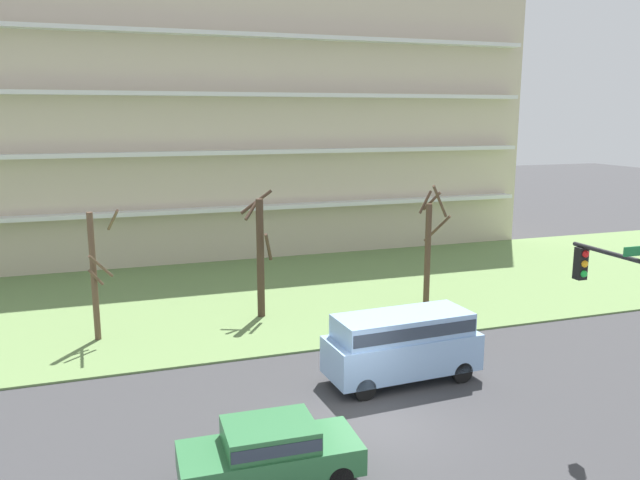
{
  "coord_description": "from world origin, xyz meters",
  "views": [
    {
      "loc": [
        -7.06,
        -15.73,
        8.89
      ],
      "look_at": [
        0.36,
        6.0,
        4.34
      ],
      "focal_mm": 35.49,
      "sensor_mm": 36.0,
      "label": 1
    }
  ],
  "objects_px": {
    "tree_far_left": "(96,274)",
    "tree_center": "(429,247)",
    "sedan_green_near_left": "(270,450)",
    "van_blue_center_left": "(402,341)",
    "tree_left": "(260,254)"
  },
  "relations": [
    {
      "from": "tree_center",
      "to": "sedan_green_near_left",
      "type": "xyz_separation_m",
      "value": [
        -10.66,
        -11.78,
        -2.01
      ]
    },
    {
      "from": "sedan_green_near_left",
      "to": "tree_center",
      "type": "bearing_deg",
      "value": 49.61
    },
    {
      "from": "tree_far_left",
      "to": "van_blue_center_left",
      "type": "relative_size",
      "value": 1.02
    },
    {
      "from": "tree_far_left",
      "to": "van_blue_center_left",
      "type": "xyz_separation_m",
      "value": [
        9.73,
        -7.36,
        -1.39
      ]
    },
    {
      "from": "tree_far_left",
      "to": "van_blue_center_left",
      "type": "bearing_deg",
      "value": -37.11
    },
    {
      "from": "tree_left",
      "to": "van_blue_center_left",
      "type": "xyz_separation_m",
      "value": [
        2.9,
        -8.21,
        -1.51
      ]
    },
    {
      "from": "tree_center",
      "to": "van_blue_center_left",
      "type": "distance_m",
      "value": 8.89
    },
    {
      "from": "tree_far_left",
      "to": "tree_center",
      "type": "bearing_deg",
      "value": -0.34
    },
    {
      "from": "tree_center",
      "to": "sedan_green_near_left",
      "type": "bearing_deg",
      "value": -132.15
    },
    {
      "from": "sedan_green_near_left",
      "to": "van_blue_center_left",
      "type": "distance_m",
      "value": 7.33
    },
    {
      "from": "van_blue_center_left",
      "to": "sedan_green_near_left",
      "type": "bearing_deg",
      "value": 35.03
    },
    {
      "from": "tree_left",
      "to": "sedan_green_near_left",
      "type": "distance_m",
      "value": 13.19
    },
    {
      "from": "tree_center",
      "to": "sedan_green_near_left",
      "type": "distance_m",
      "value": 16.01
    },
    {
      "from": "tree_center",
      "to": "van_blue_center_left",
      "type": "height_order",
      "value": "tree_center"
    },
    {
      "from": "sedan_green_near_left",
      "to": "van_blue_center_left",
      "type": "relative_size",
      "value": 0.84
    }
  ]
}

